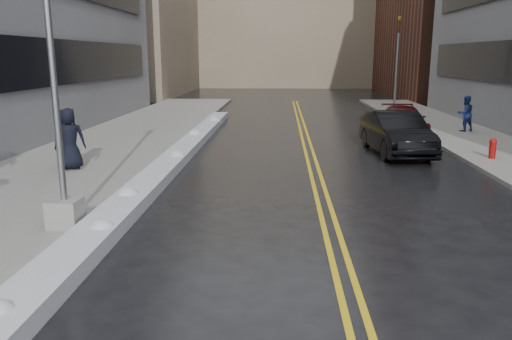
# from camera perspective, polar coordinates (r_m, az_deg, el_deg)

# --- Properties ---
(ground) EXTENTS (160.00, 160.00, 0.00)m
(ground) POSITION_cam_1_polar(r_m,az_deg,el_deg) (9.05, -6.15, -11.78)
(ground) COLOR black
(ground) RESTS_ON ground
(sidewalk_west) EXTENTS (5.50, 50.00, 0.15)m
(sidewalk_west) POSITION_cam_1_polar(r_m,az_deg,el_deg) (19.81, -18.19, 1.50)
(sidewalk_west) COLOR gray
(sidewalk_west) RESTS_ON ground
(lane_line_left) EXTENTS (0.12, 50.00, 0.01)m
(lane_line_left) POSITION_cam_1_polar(r_m,az_deg,el_deg) (18.53, 5.91, 1.11)
(lane_line_left) COLOR gold
(lane_line_left) RESTS_ON ground
(lane_line_right) EXTENTS (0.12, 50.00, 0.01)m
(lane_line_right) POSITION_cam_1_polar(r_m,az_deg,el_deg) (18.55, 6.84, 1.10)
(lane_line_right) COLOR gold
(lane_line_right) RESTS_ON ground
(snow_ridge) EXTENTS (0.90, 30.00, 0.34)m
(snow_ridge) POSITION_cam_1_polar(r_m,az_deg,el_deg) (16.95, -10.15, 0.44)
(snow_ridge) COLOR silver
(snow_ridge) RESTS_ON ground
(building_west_far) EXTENTS (14.00, 22.00, 18.00)m
(building_west_far) POSITION_cam_1_polar(r_m,az_deg,el_deg) (55.03, -15.71, 17.89)
(building_west_far) COLOR gray
(building_west_far) RESTS_ON ground
(lamppost) EXTENTS (0.65, 0.65, 7.62)m
(lamppost) POSITION_cam_1_polar(r_m,az_deg,el_deg) (11.21, -21.81, 5.66)
(lamppost) COLOR gray
(lamppost) RESTS_ON sidewalk_west
(fire_hydrant) EXTENTS (0.26, 0.26, 0.73)m
(fire_hydrant) POSITION_cam_1_polar(r_m,az_deg,el_deg) (19.92, 25.44, 2.34)
(fire_hydrant) COLOR maroon
(fire_hydrant) RESTS_ON sidewalk_east
(traffic_signal) EXTENTS (0.16, 0.20, 6.00)m
(traffic_signal) POSITION_cam_1_polar(r_m,az_deg,el_deg) (32.90, 15.79, 11.79)
(traffic_signal) COLOR gray
(traffic_signal) RESTS_ON sidewalk_east
(pedestrian_c) EXTENTS (1.14, 0.94, 2.01)m
(pedestrian_c) POSITION_cam_1_polar(r_m,az_deg,el_deg) (17.27, -20.55, 3.37)
(pedestrian_c) COLOR black
(pedestrian_c) RESTS_ON sidewalk_west
(pedestrian_east) EXTENTS (0.99, 0.87, 1.73)m
(pedestrian_east) POSITION_cam_1_polar(r_m,az_deg,el_deg) (26.63, 22.81, 5.97)
(pedestrian_east) COLOR navy
(pedestrian_east) RESTS_ON sidewalk_east
(car_black) EXTENTS (2.16, 5.14, 1.65)m
(car_black) POSITION_cam_1_polar(r_m,az_deg,el_deg) (20.30, 15.71, 4.08)
(car_black) COLOR black
(car_black) RESTS_ON ground
(car_maroon) EXTENTS (2.20, 4.78, 1.35)m
(car_maroon) POSITION_cam_1_polar(r_m,az_deg,el_deg) (25.62, 16.50, 5.44)
(car_maroon) COLOR #37080D
(car_maroon) RESTS_ON ground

